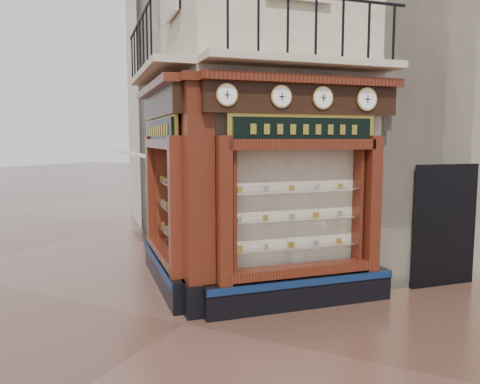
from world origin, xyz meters
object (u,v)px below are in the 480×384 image
Objects in this scene: clock_a at (227,95)px; clock_c at (323,98)px; signboard_right at (304,129)px; awning at (137,251)px; signboard_left at (161,131)px; corner_pilaster at (199,199)px; clock_b at (281,97)px; clock_d at (367,99)px.

clock_c is (1.18, 1.18, -0.00)m from clock_a.
clock_c reaches higher than signboard_right.
clock_c is 0.24× the size of awning.
signboard_left is (2.31, -2.05, 3.10)m from awning.
clock_c is at bearing -21.55° from signboard_right.
signboard_left is at bearing 100.25° from corner_pilaster.
clock_b is 6.63m from awning.
awning is at bearing 115.68° from clock_c.
awning is at bearing 122.73° from clock_d.
corner_pilaster reaches higher than awning.
clock_d is (1.78, 1.78, -0.00)m from clock_a.
clock_a is at bearing -175.45° from signboard_right.
clock_c is 6.87m from awning.
clock_b is at bearing -166.83° from signboard_right.
awning is at bearing 99.30° from clock_a.
clock_b is 0.19× the size of signboard_right.
signboard_right is (1.46, 1.01, 1.15)m from corner_pilaster.
clock_c is 0.17× the size of signboard_left.
clock_a is 0.18× the size of signboard_right.
clock_b is at bearing -18.48° from corner_pilaster.
signboard_right is at bearing 4.55° from clock_a.
corner_pilaster is 2.15m from clock_b.
corner_pilaster is 2.12m from signboard_left.
signboard_left is at bearing 137.14° from clock_c.
signboard_right is at bearing 158.45° from clock_c.
clock_d is 3.90m from signboard_left.
clock_d is 0.20× the size of signboard_right.
clock_b is at bearing -161.33° from awning.
clock_c reaches higher than clock_b.
clock_c is at bearing -132.86° from signboard_left.
clock_d is 0.18× the size of signboard_left.
corner_pilaster reaches higher than signboard_right.
clock_b is 0.17× the size of signboard_left.
awning is (-4.98, 2.46, -3.62)m from clock_b.
clock_a is 0.22× the size of awning.
clock_a is (0.56, -0.05, 1.67)m from corner_pilaster.
clock_d reaches higher than clock_c.
clock_a reaches higher than awning.
awning is (-3.77, 3.06, -1.95)m from corner_pilaster.
awning is 0.82× the size of signboard_right.
clock_d is at bearing 0.00° from clock_a.
clock_c is 0.85m from clock_d.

